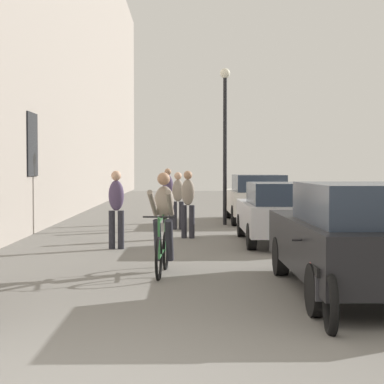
{
  "coord_description": "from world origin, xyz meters",
  "views": [
    {
      "loc": [
        0.83,
        -5.06,
        1.79
      ],
      "look_at": [
        1.12,
        13.87,
        1.07
      ],
      "focal_mm": 59.26,
      "sensor_mm": 36.0,
      "label": 1
    }
  ],
  "objects_px": {
    "street_lamp": "(225,126)",
    "parked_car_third": "(257,198)",
    "pedestrian_furthest": "(168,192)",
    "parked_car_second": "(279,212)",
    "cyclist_on_bicycle": "(163,225)",
    "pedestrian_near": "(116,205)",
    "pedestrian_mid": "(188,200)",
    "pedestrian_far": "(178,197)",
    "parked_car_nearest": "(357,237)",
    "parked_motorcycle": "(322,283)"
  },
  "relations": [
    {
      "from": "street_lamp",
      "to": "parked_car_third",
      "type": "xyz_separation_m",
      "value": [
        1.12,
        0.96,
        -2.3
      ]
    },
    {
      "from": "pedestrian_furthest",
      "to": "parked_car_second",
      "type": "xyz_separation_m",
      "value": [
        2.76,
        -5.6,
        -0.25
      ]
    },
    {
      "from": "cyclist_on_bicycle",
      "to": "pedestrian_near",
      "type": "distance_m",
      "value": 3.39
    },
    {
      "from": "pedestrian_mid",
      "to": "pedestrian_far",
      "type": "height_order",
      "value": "pedestrian_mid"
    },
    {
      "from": "pedestrian_mid",
      "to": "cyclist_on_bicycle",
      "type": "bearing_deg",
      "value": -95.06
    },
    {
      "from": "pedestrian_far",
      "to": "pedestrian_furthest",
      "type": "xyz_separation_m",
      "value": [
        -0.34,
        2.18,
        0.06
      ]
    },
    {
      "from": "pedestrian_mid",
      "to": "parked_car_third",
      "type": "bearing_deg",
      "value": 64.1
    },
    {
      "from": "pedestrian_furthest",
      "to": "parked_car_nearest",
      "type": "relative_size",
      "value": 0.4
    },
    {
      "from": "pedestrian_near",
      "to": "parked_car_nearest",
      "type": "distance_m",
      "value": 6.41
    },
    {
      "from": "cyclist_on_bicycle",
      "to": "pedestrian_furthest",
      "type": "height_order",
      "value": "pedestrian_furthest"
    },
    {
      "from": "street_lamp",
      "to": "pedestrian_near",
      "type": "bearing_deg",
      "value": -115.24
    },
    {
      "from": "cyclist_on_bicycle",
      "to": "parked_car_second",
      "type": "height_order",
      "value": "cyclist_on_bicycle"
    },
    {
      "from": "parked_car_second",
      "to": "parked_car_third",
      "type": "distance_m",
      "value": 5.88
    },
    {
      "from": "pedestrian_furthest",
      "to": "pedestrian_near",
      "type": "bearing_deg",
      "value": -98.49
    },
    {
      "from": "parked_car_second",
      "to": "pedestrian_mid",
      "type": "bearing_deg",
      "value": 152.69
    },
    {
      "from": "cyclist_on_bicycle",
      "to": "pedestrian_furthest",
      "type": "relative_size",
      "value": 0.99
    },
    {
      "from": "cyclist_on_bicycle",
      "to": "parked_car_third",
      "type": "xyz_separation_m",
      "value": [
        2.78,
        10.08,
        0.0
      ]
    },
    {
      "from": "parked_car_nearest",
      "to": "pedestrian_far",
      "type": "bearing_deg",
      "value": 105.27
    },
    {
      "from": "cyclist_on_bicycle",
      "to": "street_lamp",
      "type": "distance_m",
      "value": 9.55
    },
    {
      "from": "parked_car_nearest",
      "to": "parked_motorcycle",
      "type": "relative_size",
      "value": 2.07
    },
    {
      "from": "cyclist_on_bicycle",
      "to": "pedestrian_mid",
      "type": "height_order",
      "value": "pedestrian_mid"
    },
    {
      "from": "cyclist_on_bicycle",
      "to": "pedestrian_far",
      "type": "bearing_deg",
      "value": 88.48
    },
    {
      "from": "parked_car_second",
      "to": "pedestrian_far",
      "type": "bearing_deg",
      "value": 125.21
    },
    {
      "from": "parked_car_second",
      "to": "parked_motorcycle",
      "type": "relative_size",
      "value": 1.9
    },
    {
      "from": "pedestrian_far",
      "to": "pedestrian_furthest",
      "type": "height_order",
      "value": "pedestrian_furthest"
    },
    {
      "from": "pedestrian_mid",
      "to": "parked_car_second",
      "type": "distance_m",
      "value": 2.42
    },
    {
      "from": "parked_motorcycle",
      "to": "cyclist_on_bicycle",
      "type": "bearing_deg",
      "value": 121.76
    },
    {
      "from": "pedestrian_far",
      "to": "pedestrian_furthest",
      "type": "distance_m",
      "value": 2.2
    },
    {
      "from": "pedestrian_near",
      "to": "pedestrian_mid",
      "type": "bearing_deg",
      "value": 52.95
    },
    {
      "from": "pedestrian_mid",
      "to": "parked_car_second",
      "type": "xyz_separation_m",
      "value": [
        2.15,
        -1.11,
        -0.22
      ]
    },
    {
      "from": "cyclist_on_bicycle",
      "to": "pedestrian_furthest",
      "type": "distance_m",
      "value": 9.8
    },
    {
      "from": "pedestrian_furthest",
      "to": "parked_car_third",
      "type": "height_order",
      "value": "pedestrian_furthest"
    },
    {
      "from": "pedestrian_near",
      "to": "parked_car_third",
      "type": "bearing_deg",
      "value": 60.39
    },
    {
      "from": "pedestrian_far",
      "to": "parked_car_nearest",
      "type": "relative_size",
      "value": 0.37
    },
    {
      "from": "pedestrian_mid",
      "to": "parked_car_nearest",
      "type": "height_order",
      "value": "pedestrian_mid"
    },
    {
      "from": "pedestrian_near",
      "to": "street_lamp",
      "type": "relative_size",
      "value": 0.35
    },
    {
      "from": "parked_car_second",
      "to": "pedestrian_near",
      "type": "bearing_deg",
      "value": -164.93
    },
    {
      "from": "pedestrian_mid",
      "to": "parked_motorcycle",
      "type": "relative_size",
      "value": 0.8
    },
    {
      "from": "street_lamp",
      "to": "parked_motorcycle",
      "type": "height_order",
      "value": "street_lamp"
    },
    {
      "from": "pedestrian_mid",
      "to": "parked_car_third",
      "type": "height_order",
      "value": "pedestrian_mid"
    },
    {
      "from": "cyclist_on_bicycle",
      "to": "pedestrian_near",
      "type": "height_order",
      "value": "pedestrian_near"
    },
    {
      "from": "pedestrian_furthest",
      "to": "parked_car_nearest",
      "type": "distance_m",
      "value": 12.04
    },
    {
      "from": "pedestrian_furthest",
      "to": "parked_motorcycle",
      "type": "xyz_separation_m",
      "value": [
        2.14,
        -13.03,
        -0.6
      ]
    },
    {
      "from": "pedestrian_mid",
      "to": "pedestrian_far",
      "type": "bearing_deg",
      "value": 96.61
    },
    {
      "from": "pedestrian_near",
      "to": "street_lamp",
      "type": "distance_m",
      "value": 6.89
    },
    {
      "from": "pedestrian_furthest",
      "to": "parked_car_third",
      "type": "relative_size",
      "value": 0.4
    },
    {
      "from": "cyclist_on_bicycle",
      "to": "street_lamp",
      "type": "relative_size",
      "value": 0.36
    },
    {
      "from": "cyclist_on_bicycle",
      "to": "pedestrian_far",
      "type": "height_order",
      "value": "cyclist_on_bicycle"
    },
    {
      "from": "parked_car_nearest",
      "to": "parked_motorcycle",
      "type": "distance_m",
      "value": 1.63
    },
    {
      "from": "pedestrian_furthest",
      "to": "parked_motorcycle",
      "type": "distance_m",
      "value": 13.22
    }
  ]
}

